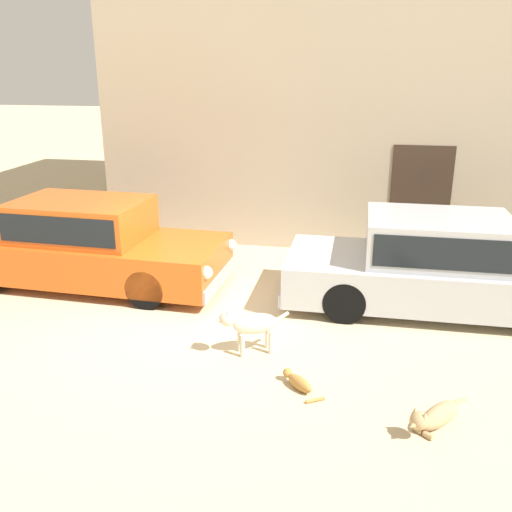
# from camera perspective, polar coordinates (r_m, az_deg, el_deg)

# --- Properties ---
(ground_plane) EXTENTS (80.00, 80.00, 0.00)m
(ground_plane) POSITION_cam_1_polar(r_m,az_deg,el_deg) (8.33, -6.29, -5.93)
(ground_plane) COLOR #CCB78E
(parked_sedan_nearest) EXTENTS (4.78, 1.89, 1.41)m
(parked_sedan_nearest) POSITION_cam_1_polar(r_m,az_deg,el_deg) (9.67, -17.01, 1.31)
(parked_sedan_nearest) COLOR #D15619
(parked_sedan_nearest) RESTS_ON ground_plane
(parked_sedan_second) EXTENTS (4.63, 1.80, 1.40)m
(parked_sedan_second) POSITION_cam_1_polar(r_m,az_deg,el_deg) (8.72, 18.03, -0.71)
(parked_sedan_second) COLOR #B2B5BA
(parked_sedan_second) RESTS_ON ground_plane
(stray_dog_spotted) EXTENTS (0.91, 0.48, 0.65)m
(stray_dog_spotted) POSITION_cam_1_polar(r_m,az_deg,el_deg) (7.06, -0.71, -6.95)
(stray_dog_spotted) COLOR beige
(stray_dog_spotted) RESTS_ON ground_plane
(stray_dog_tan) EXTENTS (0.69, 0.81, 0.34)m
(stray_dog_tan) POSITION_cam_1_polar(r_m,az_deg,el_deg) (6.12, 17.76, -15.30)
(stray_dog_tan) COLOR tan
(stray_dog_tan) RESTS_ON ground_plane
(stray_cat) EXTENTS (0.52, 0.51, 0.17)m
(stray_cat) POSITION_cam_1_polar(r_m,az_deg,el_deg) (6.52, 4.33, -12.67)
(stray_cat) COLOR #B77F3D
(stray_cat) RESTS_ON ground_plane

